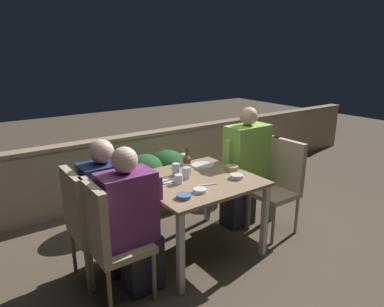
% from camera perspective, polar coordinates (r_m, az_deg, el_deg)
% --- Properties ---
extents(ground_plane, '(16.00, 16.00, 0.00)m').
position_cam_1_polar(ground_plane, '(3.41, 0.72, -15.78)').
color(ground_plane, brown).
extents(parapet_wall, '(9.00, 0.18, 0.83)m').
position_cam_1_polar(parapet_wall, '(4.42, -10.90, -2.24)').
color(parapet_wall, tan).
rests_on(parapet_wall, ground_plane).
extents(dining_table, '(1.02, 0.94, 0.73)m').
position_cam_1_polar(dining_table, '(3.11, 0.76, -5.72)').
color(dining_table, '#937556').
rests_on(dining_table, ground_plane).
extents(planter_hedge, '(1.08, 0.47, 0.72)m').
position_cam_1_polar(planter_hedge, '(3.97, -7.75, -4.64)').
color(planter_hedge, brown).
rests_on(planter_hedge, ground_plane).
extents(chair_left_near, '(0.42, 0.41, 0.97)m').
position_cam_1_polar(chair_left_near, '(2.60, -14.04, -12.86)').
color(chair_left_near, tan).
rests_on(chair_left_near, ground_plane).
extents(person_purple_stripe, '(0.49, 0.26, 1.19)m').
position_cam_1_polar(person_purple_stripe, '(2.65, -9.89, -11.24)').
color(person_purple_stripe, '#282833').
rests_on(person_purple_stripe, ground_plane).
extents(chair_left_far, '(0.42, 0.41, 0.97)m').
position_cam_1_polar(chair_left_far, '(2.87, -17.29, -10.19)').
color(chair_left_far, tan).
rests_on(chair_left_far, ground_plane).
extents(person_navy_jumper, '(0.47, 0.26, 1.18)m').
position_cam_1_polar(person_navy_jumper, '(2.91, -13.48, -8.83)').
color(person_navy_jumper, '#282833').
rests_on(person_navy_jumper, ground_plane).
extents(chair_right_near, '(0.42, 0.41, 0.97)m').
position_cam_1_polar(chair_right_near, '(3.65, 14.58, -4.08)').
color(chair_right_near, tan).
rests_on(chair_right_near, ground_plane).
extents(chair_right_far, '(0.42, 0.41, 0.97)m').
position_cam_1_polar(chair_right_far, '(3.85, 10.80, -2.71)').
color(chair_right_far, tan).
rests_on(chair_right_far, ground_plane).
extents(person_green_blouse, '(0.52, 0.26, 1.28)m').
position_cam_1_polar(person_green_blouse, '(3.69, 8.68, -2.28)').
color(person_green_blouse, '#282833').
rests_on(person_green_blouse, ground_plane).
extents(beer_bottle, '(0.07, 0.07, 0.27)m').
position_cam_1_polar(beer_bottle, '(3.14, -0.85, -1.85)').
color(beer_bottle, brown).
rests_on(beer_bottle, dining_table).
extents(plate_0, '(0.18, 0.18, 0.01)m').
position_cam_1_polar(plate_0, '(3.04, -4.75, -4.48)').
color(plate_0, silver).
rests_on(plate_0, dining_table).
extents(plate_1, '(0.22, 0.22, 0.01)m').
position_cam_1_polar(plate_1, '(3.43, 1.80, -1.94)').
color(plate_1, silver).
rests_on(plate_1, dining_table).
extents(bowl_0, '(0.11, 0.11, 0.03)m').
position_cam_1_polar(bowl_0, '(2.79, 1.33, -6.12)').
color(bowl_0, silver).
rests_on(bowl_0, dining_table).
extents(bowl_1, '(0.13, 0.13, 0.04)m').
position_cam_1_polar(bowl_1, '(3.32, 6.60, -2.35)').
color(bowl_1, tan).
rests_on(bowl_1, dining_table).
extents(bowl_2, '(0.12, 0.12, 0.04)m').
position_cam_1_polar(bowl_2, '(3.11, 7.42, -3.75)').
color(bowl_2, beige).
rests_on(bowl_2, dining_table).
extents(bowl_3, '(0.12, 0.12, 0.03)m').
position_cam_1_polar(bowl_3, '(2.68, -1.39, -7.08)').
color(bowl_3, '#4C709E').
rests_on(bowl_3, dining_table).
extents(glass_cup_0, '(0.07, 0.07, 0.12)m').
position_cam_1_polar(glass_cup_0, '(3.43, -1.31, -0.99)').
color(glass_cup_0, silver).
rests_on(glass_cup_0, dining_table).
extents(glass_cup_1, '(0.07, 0.07, 0.08)m').
position_cam_1_polar(glass_cup_1, '(2.96, -2.30, -4.25)').
color(glass_cup_1, silver).
rests_on(glass_cup_1, dining_table).
extents(glass_cup_2, '(0.07, 0.07, 0.11)m').
position_cam_1_polar(glass_cup_2, '(3.06, -0.98, -3.27)').
color(glass_cup_2, silver).
rests_on(glass_cup_2, dining_table).
extents(glass_cup_3, '(0.07, 0.07, 0.11)m').
position_cam_1_polar(glass_cup_3, '(3.15, -2.70, -2.65)').
color(glass_cup_3, silver).
rests_on(glass_cup_3, dining_table).
extents(glass_cup_4, '(0.07, 0.07, 0.10)m').
position_cam_1_polar(glass_cup_4, '(2.85, -6.74, -5.00)').
color(glass_cup_4, silver).
rests_on(glass_cup_4, dining_table).
extents(fork_0, '(0.17, 0.07, 0.01)m').
position_cam_1_polar(fork_0, '(2.94, 2.53, -5.22)').
color(fork_0, silver).
rests_on(fork_0, dining_table).
extents(potted_plant, '(0.28, 0.28, 0.67)m').
position_cam_1_polar(potted_plant, '(4.52, 7.68, -1.74)').
color(potted_plant, '#9E5638').
rests_on(potted_plant, ground_plane).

